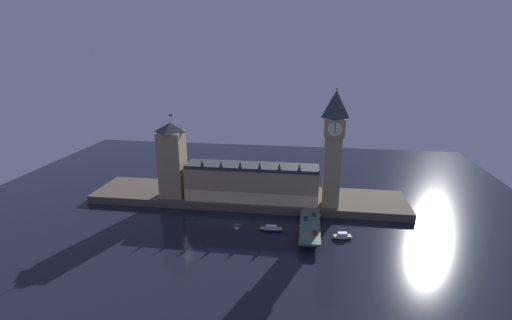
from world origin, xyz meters
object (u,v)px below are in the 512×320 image
object	(u,v)px
clock_tower	(333,145)
victoria_tower	(172,160)
car_southbound_lead	(315,232)
boat_upstream	(271,229)
car_southbound_trail	(314,214)
pedestrian_mid_walk	(319,225)
street_lamp_mid	(320,218)
street_lamp_far	(301,208)
car_northbound_lead	(306,218)
boat_downstream	(342,236)
street_lamp_near	(300,229)

from	to	relation	value
clock_tower	victoria_tower	world-z (taller)	clock_tower
victoria_tower	car_southbound_lead	bearing A→B (deg)	-24.69
clock_tower	boat_upstream	bearing A→B (deg)	-138.18
car_southbound_trail	pedestrian_mid_walk	xyz separation A→B (m)	(2.59, -15.35, 0.30)
car_southbound_lead	street_lamp_mid	xyz separation A→B (m)	(2.99, 10.40, 3.60)
street_lamp_far	boat_upstream	size ratio (longest dim) A/B	0.41
car_northbound_lead	boat_downstream	xyz separation A→B (m)	(21.13, -10.22, -5.16)
street_lamp_near	pedestrian_mid_walk	bearing A→B (deg)	49.23
car_northbound_lead	street_lamp_near	bearing A→B (deg)	-97.90
pedestrian_mid_walk	boat_upstream	distance (m)	28.46
street_lamp_near	car_southbound_trail	bearing A→B (deg)	73.64
clock_tower	street_lamp_near	distance (m)	61.55
street_lamp_near	boat_upstream	size ratio (longest dim) A/B	0.44
car_southbound_trail	street_lamp_far	world-z (taller)	street_lamp_far
street_lamp_far	boat_downstream	size ratio (longest dim) A/B	0.51
car_southbound_trail	car_southbound_lead	bearing A→B (deg)	-90.00
boat_downstream	boat_upstream	bearing A→B (deg)	175.26
car_northbound_lead	street_lamp_near	distance (m)	22.00
pedestrian_mid_walk	street_lamp_far	world-z (taller)	street_lamp_far
victoria_tower	street_lamp_near	world-z (taller)	victoria_tower
clock_tower	boat_upstream	xyz separation A→B (m)	(-35.46, -31.73, -44.55)
boat_downstream	car_southbound_lead	bearing A→B (deg)	-156.31
car_northbound_lead	street_lamp_far	world-z (taller)	street_lamp_far
victoria_tower	boat_upstream	size ratio (longest dim) A/B	3.87
car_southbound_lead	boat_downstream	xyz separation A→B (m)	(15.95, 7.00, -5.06)
car_southbound_lead	car_southbound_trail	world-z (taller)	car_southbound_trail
boat_upstream	pedestrian_mid_walk	bearing A→B (deg)	-4.64
victoria_tower	car_southbound_lead	xyz separation A→B (m)	(97.58, -44.87, -24.75)
victoria_tower	boat_downstream	world-z (taller)	victoria_tower
street_lamp_mid	street_lamp_far	size ratio (longest dim) A/B	1.10
car_northbound_lead	pedestrian_mid_walk	world-z (taller)	pedestrian_mid_walk
victoria_tower	boat_downstream	size ratio (longest dim) A/B	4.79
victoria_tower	street_lamp_near	bearing A→B (deg)	-28.81
car_southbound_trail	street_lamp_near	world-z (taller)	street_lamp_near
pedestrian_mid_walk	street_lamp_mid	xyz separation A→B (m)	(0.40, 2.25, 3.22)
victoria_tower	boat_downstream	distance (m)	123.34
victoria_tower	street_lamp_far	distance (m)	94.06
boat_upstream	car_southbound_lead	bearing A→B (deg)	-22.42
street_lamp_far	street_lamp_mid	bearing A→B (deg)	-52.85
street_lamp_far	clock_tower	bearing A→B (deg)	42.79
boat_upstream	street_lamp_near	bearing A→B (deg)	-40.78
car_southbound_trail	boat_downstream	xyz separation A→B (m)	(15.95, -16.51, -5.14)
clock_tower	street_lamp_mid	xyz separation A→B (m)	(-7.23, -31.74, -35.82)
car_northbound_lead	street_lamp_mid	size ratio (longest dim) A/B	0.70
street_lamp_mid	victoria_tower	bearing A→B (deg)	161.08
pedestrian_mid_walk	boat_downstream	bearing A→B (deg)	-4.96
car_southbound_trail	car_northbound_lead	bearing A→B (deg)	-129.46
car_southbound_lead	car_southbound_trail	size ratio (longest dim) A/B	1.05
victoria_tower	clock_tower	bearing A→B (deg)	-1.45
clock_tower	car_southbound_lead	size ratio (longest dim) A/B	17.50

